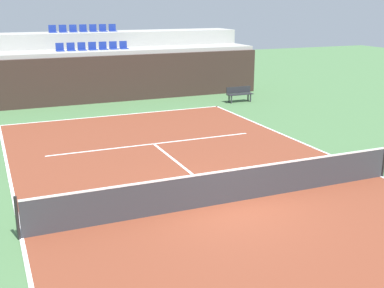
# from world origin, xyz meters

# --- Properties ---
(ground_plane) EXTENTS (80.00, 80.00, 0.00)m
(ground_plane) POSITION_xyz_m (0.00, 0.00, 0.00)
(ground_plane) COLOR #477042
(court_surface) EXTENTS (11.00, 24.00, 0.01)m
(court_surface) POSITION_xyz_m (0.00, 0.00, 0.01)
(court_surface) COLOR brown
(court_surface) RESTS_ON ground_plane
(baseline_far) EXTENTS (11.00, 0.10, 0.00)m
(baseline_far) POSITION_xyz_m (0.00, 11.95, 0.01)
(baseline_far) COLOR white
(baseline_far) RESTS_ON court_surface
(sideline_left) EXTENTS (0.10, 24.00, 0.00)m
(sideline_left) POSITION_xyz_m (-5.45, 0.00, 0.01)
(sideline_left) COLOR white
(sideline_left) RESTS_ON court_surface
(sideline_right) EXTENTS (0.10, 24.00, 0.00)m
(sideline_right) POSITION_xyz_m (5.45, 0.00, 0.01)
(sideline_right) COLOR white
(sideline_right) RESTS_ON court_surface
(service_line_far) EXTENTS (8.26, 0.10, 0.00)m
(service_line_far) POSITION_xyz_m (0.00, 6.40, 0.01)
(service_line_far) COLOR white
(service_line_far) RESTS_ON court_surface
(centre_service_line) EXTENTS (0.10, 6.40, 0.00)m
(centre_service_line) POSITION_xyz_m (0.00, 3.20, 0.01)
(centre_service_line) COLOR white
(centre_service_line) RESTS_ON court_surface
(back_wall) EXTENTS (19.25, 0.30, 2.55)m
(back_wall) POSITION_xyz_m (0.00, 15.44, 1.28)
(back_wall) COLOR #33231E
(back_wall) RESTS_ON ground_plane
(stands_tier_lower) EXTENTS (19.25, 2.40, 2.77)m
(stands_tier_lower) POSITION_xyz_m (0.00, 16.79, 1.38)
(stands_tier_lower) COLOR #9E9E99
(stands_tier_lower) RESTS_ON ground_plane
(stands_tier_upper) EXTENTS (19.25, 2.40, 3.64)m
(stands_tier_upper) POSITION_xyz_m (0.00, 19.19, 1.82)
(stands_tier_upper) COLOR #9E9E99
(stands_tier_upper) RESTS_ON ground_plane
(seating_row_lower) EXTENTS (4.05, 0.44, 0.44)m
(seating_row_lower) POSITION_xyz_m (0.00, 16.88, 2.89)
(seating_row_lower) COLOR navy
(seating_row_lower) RESTS_ON stands_tier_lower
(seating_row_upper) EXTENTS (4.05, 0.44, 0.44)m
(seating_row_upper) POSITION_xyz_m (0.00, 19.28, 3.76)
(seating_row_upper) COLOR navy
(seating_row_upper) RESTS_ON stands_tier_upper
(tennis_net) EXTENTS (11.08, 0.08, 1.07)m
(tennis_net) POSITION_xyz_m (0.00, 0.00, 0.51)
(tennis_net) COLOR black
(tennis_net) RESTS_ON court_surface
(player_bench) EXTENTS (1.50, 0.40, 0.85)m
(player_bench) POSITION_xyz_m (7.14, 12.59, 0.51)
(player_bench) COLOR #232328
(player_bench) RESTS_ON ground_plane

